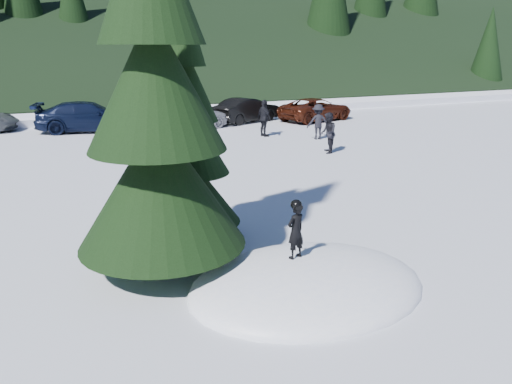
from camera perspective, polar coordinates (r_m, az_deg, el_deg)
name	(u,v)px	position (r m, az deg, el deg)	size (l,w,h in m)	color
ground	(307,287)	(9.38, 5.85, -10.75)	(200.00, 200.00, 0.00)	white
snow_mound	(307,287)	(9.38, 5.85, -10.75)	(4.48, 3.52, 0.96)	white
spruce_tall	(156,100)	(9.27, -11.40, 10.23)	(3.20, 3.20, 8.60)	#311D10
spruce_short	(189,148)	(11.04, -7.63, 4.97)	(2.20, 2.20, 5.37)	#311D10
child_skier	(296,231)	(9.17, 4.55, -4.46)	(0.38, 0.25, 1.05)	black
adult_0	(328,133)	(20.69, 8.21, 6.69)	(0.81, 0.63, 1.66)	black
adult_1	(264,118)	(24.32, 0.95, 8.43)	(1.04, 0.43, 1.78)	black
adult_2	(318,122)	(23.81, 7.10, 7.96)	(1.06, 0.61, 1.63)	black
car_3	(89,117)	(27.18, -18.54, 8.16)	(2.13, 5.23, 1.52)	black
car_4	(188,115)	(26.70, -7.80, 8.68)	(1.75, 4.36, 1.49)	gray
car_5	(247,110)	(29.07, -1.01, 9.36)	(1.47, 4.22, 1.39)	black
car_6	(316,109)	(29.90, 6.87, 9.36)	(2.17, 4.71, 1.31)	#3C150A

